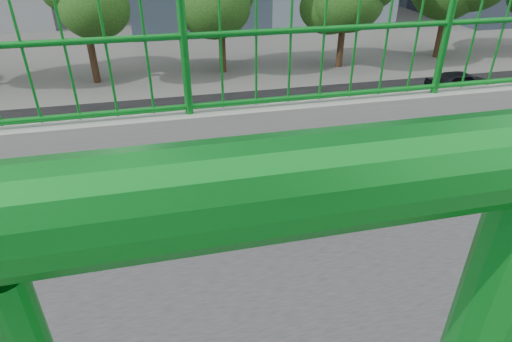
{
  "coord_description": "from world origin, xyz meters",
  "views": [
    {
      "loc": [
        1.54,
        -0.18,
        8.49
      ],
      "look_at": [
        -0.95,
        0.39,
        7.02
      ],
      "focal_mm": 29.88,
      "sensor_mm": 36.0,
      "label": 1
    }
  ],
  "objects_px": {
    "poodle": "(274,181)",
    "car_3": "(158,133)",
    "skateboard": "(270,214)",
    "car_4": "(460,83)"
  },
  "relations": [
    {
      "from": "poodle",
      "to": "car_3",
      "type": "xyz_separation_m",
      "value": [
        -15.21,
        -0.89,
        -6.5
      ]
    },
    {
      "from": "skateboard",
      "to": "poodle",
      "type": "bearing_deg",
      "value": 90.0
    },
    {
      "from": "skateboard",
      "to": "poodle",
      "type": "distance_m",
      "value": 0.22
    },
    {
      "from": "poodle",
      "to": "car_3",
      "type": "relative_size",
      "value": 0.09
    },
    {
      "from": "skateboard",
      "to": "car_3",
      "type": "distance_m",
      "value": 16.48
    },
    {
      "from": "poodle",
      "to": "car_4",
      "type": "xyz_separation_m",
      "value": [
        -18.41,
        16.17,
        -6.59
      ]
    },
    {
      "from": "skateboard",
      "to": "car_3",
      "type": "height_order",
      "value": "skateboard"
    },
    {
      "from": "skateboard",
      "to": "poodle",
      "type": "relative_size",
      "value": 1.17
    },
    {
      "from": "skateboard",
      "to": "car_3",
      "type": "relative_size",
      "value": 0.1
    },
    {
      "from": "poodle",
      "to": "car_3",
      "type": "distance_m",
      "value": 16.57
    }
  ]
}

